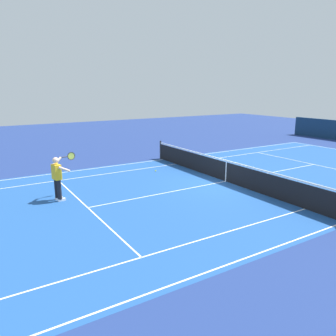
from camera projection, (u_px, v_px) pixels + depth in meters
The scene contains 6 objects.
ground_plane at pixel (226, 181), 14.81m from camera, with size 60.00×60.00×0.00m, color navy.
court_slab at pixel (226, 181), 14.81m from camera, with size 24.20×11.40×0.00m, color #1E4C93.
court_line_markings at pixel (226, 181), 14.81m from camera, with size 23.85×11.05×0.01m.
tennis_net at pixel (226, 171), 14.70m from camera, with size 0.10×11.70×1.08m.
tennis_player_near at pixel (58, 176), 12.10m from camera, with size 1.01×0.83×1.70m.
tennis_ball at pixel (156, 171), 16.58m from camera, with size 0.07×0.07×0.07m, color #CCE01E.
Camera 1 is at (9.73, 10.73, 4.08)m, focal length 35.09 mm.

